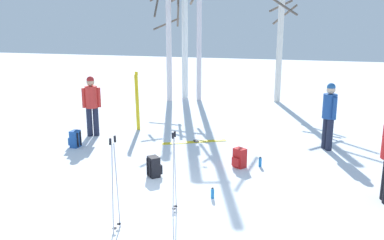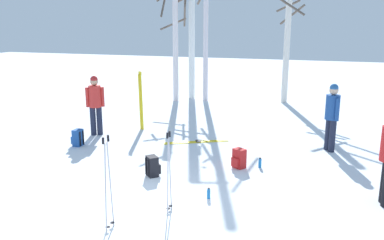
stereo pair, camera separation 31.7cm
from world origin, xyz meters
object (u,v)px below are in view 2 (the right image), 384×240
at_px(water_bottle_1, 260,163).
at_px(ski_poles_1, 108,181).
at_px(backpack_0, 78,138).
at_px(backpack_2, 239,159).
at_px(water_bottle_0, 209,193).
at_px(birch_tree_1, 192,16).
at_px(birch_tree_2, 206,3).
at_px(person_1, 332,113).
at_px(birch_tree_3, 288,31).
at_px(ski_poles_0, 169,170).
at_px(backpack_1, 153,166).
at_px(person_0, 95,102).
at_px(ski_pair_planted_0, 141,101).
at_px(birch_tree_0, 175,33).
at_px(ski_pair_lying_0, 196,142).

bearing_deg(water_bottle_1, ski_poles_1, -116.75).
xyz_separation_m(backpack_0, backpack_2, (4.38, -0.29, 0.00)).
bearing_deg(ski_poles_1, water_bottle_0, 53.86).
distance_m(birch_tree_1, birch_tree_2, 0.95).
bearing_deg(birch_tree_1, backpack_0, -94.93).
height_order(ski_poles_1, birch_tree_2, birch_tree_2).
bearing_deg(person_1, water_bottle_0, -119.27).
xyz_separation_m(backpack_2, birch_tree_3, (0.14, 8.10, 2.64)).
relative_size(ski_poles_0, backpack_1, 3.24).
bearing_deg(water_bottle_1, backpack_0, 178.62).
xyz_separation_m(person_0, backpack_2, (4.49, -1.40, -0.77)).
bearing_deg(ski_pair_planted_0, birch_tree_2, 84.37).
distance_m(person_0, person_1, 6.43).
height_order(birch_tree_2, birch_tree_3, birch_tree_2).
relative_size(backpack_0, birch_tree_2, 0.06).
distance_m(person_1, birch_tree_2, 7.93).
height_order(person_0, backpack_0, person_0).
height_order(ski_poles_0, birch_tree_3, birch_tree_3).
distance_m(person_1, backpack_2, 2.84).
xyz_separation_m(ski_pair_planted_0, water_bottle_0, (3.34, -4.15, -0.78)).
relative_size(person_1, backpack_1, 3.90).
relative_size(person_0, backpack_2, 3.90).
bearing_deg(backpack_2, person_0, 162.70).
bearing_deg(backpack_2, birch_tree_0, 120.83).
relative_size(ski_poles_1, water_bottle_1, 6.63).
relative_size(person_1, birch_tree_0, 0.32).
bearing_deg(water_bottle_1, backpack_2, -158.51).
relative_size(person_0, ski_pair_planted_0, 0.97).
xyz_separation_m(person_0, ski_pair_planted_0, (0.97, 0.97, -0.10)).
bearing_deg(birch_tree_3, ski_pair_planted_0, -122.54).
xyz_separation_m(backpack_1, water_bottle_1, (2.07, 1.25, -0.11)).
distance_m(ski_pair_lying_0, water_bottle_0, 3.63).
xyz_separation_m(ski_poles_1, backpack_0, (-3.04, 3.67, -0.60)).
xyz_separation_m(person_1, ski_poles_0, (-2.60, -4.45, -0.22)).
xyz_separation_m(water_bottle_0, birch_tree_1, (-3.55, 9.60, 3.30)).
bearing_deg(ski_poles_0, ski_pair_lying_0, 101.46).
relative_size(ski_pair_planted_0, birch_tree_1, 0.27).
bearing_deg(person_0, ski_pair_lying_0, 3.77).
distance_m(ski_poles_1, birch_tree_0, 10.94).
height_order(ski_pair_lying_0, birch_tree_2, birch_tree_2).
bearing_deg(birch_tree_3, birch_tree_0, -165.80).
distance_m(person_0, water_bottle_0, 5.42).
xyz_separation_m(person_1, birch_tree_0, (-6.09, 5.05, 1.78)).
xyz_separation_m(backpack_2, birch_tree_0, (-4.18, 7.00, 2.54)).
distance_m(person_0, backpack_1, 3.85).
distance_m(water_bottle_1, birch_tree_2, 8.89).
height_order(ski_pair_planted_0, water_bottle_1, ski_pair_planted_0).
relative_size(backpack_2, water_bottle_0, 2.05).
xyz_separation_m(backpack_2, water_bottle_0, (-0.19, -1.79, -0.11)).
bearing_deg(person_0, person_1, 5.01).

